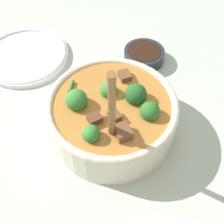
% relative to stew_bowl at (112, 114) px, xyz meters
% --- Properties ---
extents(ground_plane, '(4.00, 4.00, 0.00)m').
position_rel_stew_bowl_xyz_m(ground_plane, '(0.00, -0.00, -0.05)').
color(ground_plane, '#ADBCAD').
extents(stew_bowl, '(0.26, 0.26, 0.28)m').
position_rel_stew_bowl_xyz_m(stew_bowl, '(0.00, 0.00, 0.00)').
color(stew_bowl, beige).
rests_on(stew_bowl, ground_plane).
extents(condiment_bowl, '(0.11, 0.11, 0.03)m').
position_rel_stew_bowl_xyz_m(condiment_bowl, '(-0.00, -0.24, -0.03)').
color(condiment_bowl, '#232833').
rests_on(condiment_bowl, ground_plane).
extents(empty_plate, '(0.23, 0.23, 0.02)m').
position_rel_stew_bowl_xyz_m(empty_plate, '(0.30, -0.13, -0.04)').
color(empty_plate, white).
rests_on(empty_plate, ground_plane).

